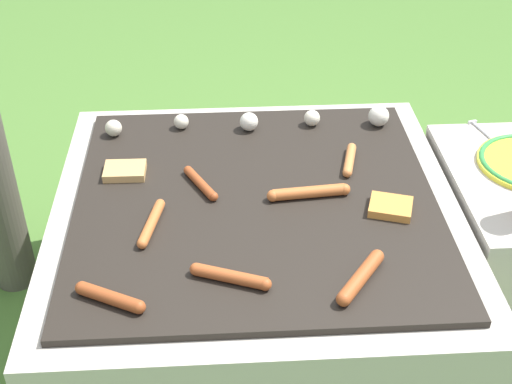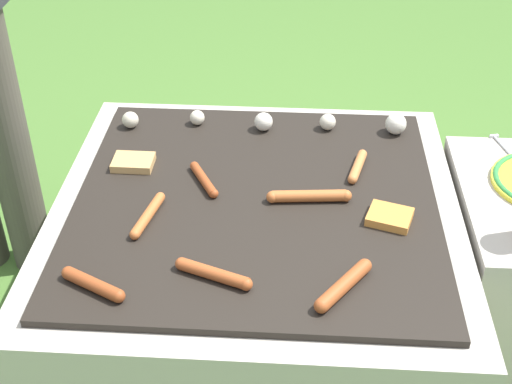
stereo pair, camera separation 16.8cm
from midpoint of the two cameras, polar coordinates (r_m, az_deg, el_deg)
The scene contains 13 objects.
ground_plane at distance 1.99m, azimuth -2.46°, elevation -11.18°, with size 14.00×14.00×0.00m, color #47702D.
grill at distance 1.83m, azimuth -2.64°, elevation -6.39°, with size 0.97×0.97×0.45m.
sausage_back_left at distance 1.74m, azimuth -7.23°, elevation 0.59°, with size 0.08×0.14×0.02m.
sausage_mid_right at distance 1.69m, azimuth 1.41°, elevation -0.15°, with size 0.20×0.04×0.03m.
sausage_mid_left at distance 1.46m, azimuth -5.32°, elevation -6.89°, with size 0.17×0.08×0.03m.
sausage_front_center at distance 1.46m, azimuth 5.13°, elevation -6.93°, with size 0.12×0.15×0.03m.
sausage_back_right at distance 1.63m, azimuth -11.31°, elevation -2.57°, with size 0.06×0.17×0.02m.
sausage_back_center at distance 1.46m, azimuth -14.90°, elevation -8.29°, with size 0.15×0.09×0.03m.
sausage_front_left at distance 1.82m, azimuth 4.89°, elevation 2.50°, with size 0.05×0.14×0.02m.
bread_slice_right at distance 1.82m, azimuth -13.07°, elevation 1.57°, with size 0.10×0.08×0.02m.
bread_slice_left at distance 1.66m, azimuth 7.90°, elevation -1.30°, with size 0.12×0.11×0.02m.
mushroom_row at distance 1.96m, azimuth -1.17°, elevation 5.69°, with size 0.78×0.07×0.06m.
fork_utensil at distance 2.01m, azimuth 15.72°, elevation 4.37°, with size 0.06×0.17×0.01m.
Camera 1 is at (-0.08, -1.37, 1.44)m, focal length 50.00 mm.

